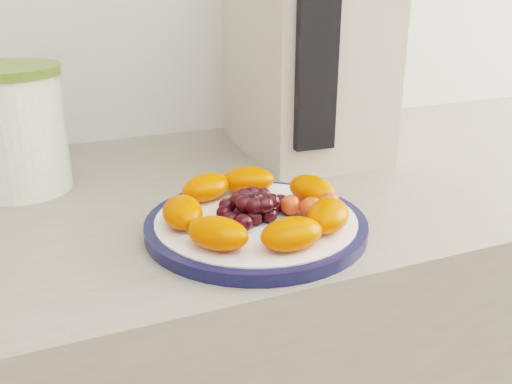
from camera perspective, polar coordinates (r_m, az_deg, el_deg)
name	(u,v)px	position (r m, az deg, el deg)	size (l,w,h in m)	color
plate_rim	(256,225)	(0.67, 0.00, -3.36)	(0.26, 0.26, 0.01)	#10143A
plate_face	(256,225)	(0.67, 0.00, -3.29)	(0.24, 0.24, 0.02)	white
canister	(15,134)	(0.85, -22.94, 5.38)	(0.13, 0.13, 0.16)	#44711F
canister_lid	(5,70)	(0.83, -23.80, 11.09)	(0.14, 0.14, 0.01)	#546C28
appliance_body	(305,48)	(0.95, 4.97, 14.18)	(0.20, 0.27, 0.34)	#BFB4A2
appliance_panel	(316,58)	(0.80, 6.07, 13.15)	(0.06, 0.02, 0.25)	black
fruit_plate	(259,206)	(0.66, 0.27, -1.37)	(0.23, 0.22, 0.03)	#FF3C00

